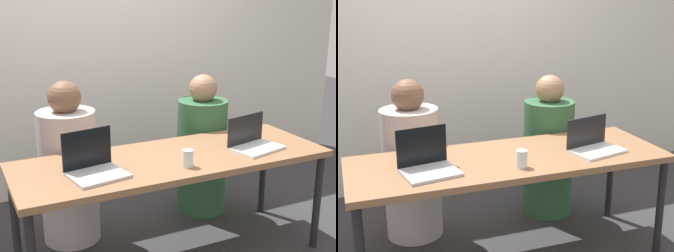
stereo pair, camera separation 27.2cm
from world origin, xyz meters
TOP-DOWN VIEW (x-y plane):
  - back_wall at (0.00, 1.43)m, footprint 5.15×0.10m
  - desk at (0.00, 0.00)m, footprint 1.98×0.70m
  - person_on_left at (-0.53, 0.55)m, footprint 0.41×0.41m
  - person_on_right at (0.53, 0.55)m, footprint 0.43×0.43m
  - laptop_front_left at (-0.53, -0.07)m, footprint 0.34×0.31m
  - laptop_front_right at (0.55, -0.09)m, footprint 0.37×0.29m
  - water_glass_center at (-0.00, -0.20)m, footprint 0.07×0.07m

SIDE VIEW (x-z plane):
  - person_on_right at x=0.53m, z-range -0.06..1.04m
  - person_on_left at x=-0.53m, z-range -0.06..1.08m
  - desk at x=0.00m, z-range 0.30..1.01m
  - water_glass_center at x=0.00m, z-range 0.70..0.81m
  - laptop_front_right at x=0.55m, z-range 0.65..0.86m
  - laptop_front_left at x=-0.53m, z-range 0.64..0.89m
  - back_wall at x=0.00m, z-range 0.00..2.36m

